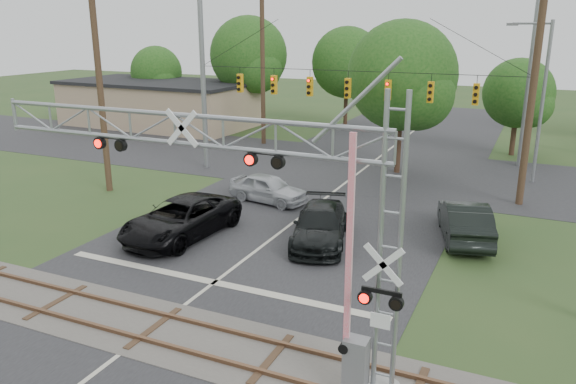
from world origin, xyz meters
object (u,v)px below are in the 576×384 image
at_px(car_dark, 320,225).
at_px(commercial_building, 159,103).
at_px(streetlight, 540,94).
at_px(traffic_signal_span, 363,86).
at_px(pickup_black, 181,218).
at_px(crossing_gantry, 252,199).
at_px(sedan_silver, 268,188).

height_order(car_dark, commercial_building, commercial_building).
height_order(car_dark, streetlight, streetlight).
xyz_separation_m(traffic_signal_span, streetlight, (8.93, 4.87, -0.56)).
distance_m(traffic_signal_span, pickup_black, 12.98).
xyz_separation_m(pickup_black, car_dark, (5.77, 1.87, -0.07)).
xyz_separation_m(traffic_signal_span, pickup_black, (-4.62, -11.11, -4.87)).
height_order(crossing_gantry, sedan_silver, crossing_gantry).
bearing_deg(crossing_gantry, sedan_silver, 114.93).
distance_m(car_dark, sedan_silver, 6.24).
distance_m(car_dark, streetlight, 16.70).
bearing_deg(streetlight, commercial_building, 167.42).
relative_size(pickup_black, sedan_silver, 1.41).
bearing_deg(streetlight, car_dark, -118.87).
height_order(traffic_signal_span, streetlight, traffic_signal_span).
distance_m(crossing_gantry, pickup_black, 11.09).
height_order(car_dark, sedan_silver, car_dark).
height_order(traffic_signal_span, sedan_silver, traffic_signal_span).
xyz_separation_m(crossing_gantry, traffic_signal_span, (-2.80, 18.36, 0.95)).
bearing_deg(streetlight, pickup_black, -130.29).
bearing_deg(car_dark, crossing_gantry, -95.19).
bearing_deg(streetlight, traffic_signal_span, -151.39).
bearing_deg(car_dark, pickup_black, -177.49).
distance_m(crossing_gantry, sedan_silver, 15.29).
xyz_separation_m(crossing_gantry, car_dark, (-1.65, 9.12, -3.99)).
bearing_deg(streetlight, crossing_gantry, -104.77).
xyz_separation_m(sedan_silver, streetlight, (12.34, 9.85, 4.42)).
relative_size(traffic_signal_span, commercial_building, 1.10).
relative_size(car_dark, sedan_silver, 1.23).
height_order(commercial_building, streetlight, streetlight).
xyz_separation_m(crossing_gantry, streetlight, (6.13, 23.23, 0.39)).
relative_size(traffic_signal_span, streetlight, 2.10).
bearing_deg(traffic_signal_span, streetlight, 28.61).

